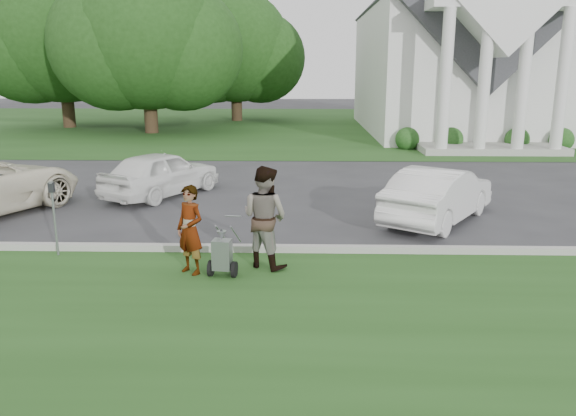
{
  "coord_description": "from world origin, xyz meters",
  "views": [
    {
      "loc": [
        0.7,
        -10.18,
        3.59
      ],
      "look_at": [
        0.43,
        0.0,
        1.06
      ],
      "focal_mm": 35.0,
      "sensor_mm": 36.0,
      "label": 1
    }
  ],
  "objects_px": {
    "person_left": "(190,231)",
    "tree_far": "(61,33)",
    "car_d": "(439,194)",
    "striping_cart": "(222,255)",
    "church": "(451,26)",
    "parking_meter_near": "(54,210)",
    "car_b": "(161,173)",
    "tree_back": "(235,52)",
    "person_right": "(265,218)",
    "tree_left": "(146,41)"
  },
  "relations": [
    {
      "from": "tree_far",
      "to": "person_left",
      "type": "relative_size",
      "value": 7.25
    },
    {
      "from": "tree_far",
      "to": "parking_meter_near",
      "type": "height_order",
      "value": "tree_far"
    },
    {
      "from": "person_left",
      "to": "person_right",
      "type": "distance_m",
      "value": 1.37
    },
    {
      "from": "car_b",
      "to": "car_d",
      "type": "height_order",
      "value": "car_b"
    },
    {
      "from": "tree_back",
      "to": "person_right",
      "type": "relative_size",
      "value": 5.09
    },
    {
      "from": "tree_left",
      "to": "car_d",
      "type": "height_order",
      "value": "tree_left"
    },
    {
      "from": "tree_far",
      "to": "car_b",
      "type": "relative_size",
      "value": 3.0
    },
    {
      "from": "tree_back",
      "to": "striping_cart",
      "type": "relative_size",
      "value": 9.4
    },
    {
      "from": "person_left",
      "to": "tree_far",
      "type": "bearing_deg",
      "value": 152.01
    },
    {
      "from": "person_left",
      "to": "tree_left",
      "type": "bearing_deg",
      "value": 142.16
    },
    {
      "from": "church",
      "to": "car_b",
      "type": "bearing_deg",
      "value": -125.32
    },
    {
      "from": "church",
      "to": "parking_meter_near",
      "type": "relative_size",
      "value": 16.14
    },
    {
      "from": "car_d",
      "to": "striping_cart",
      "type": "bearing_deg",
      "value": 73.47
    },
    {
      "from": "church",
      "to": "tree_far",
      "type": "height_order",
      "value": "church"
    },
    {
      "from": "church",
      "to": "person_left",
      "type": "height_order",
      "value": "church"
    },
    {
      "from": "church",
      "to": "tree_back",
      "type": "height_order",
      "value": "church"
    },
    {
      "from": "tree_far",
      "to": "person_left",
      "type": "distance_m",
      "value": 29.07
    },
    {
      "from": "person_left",
      "to": "parking_meter_near",
      "type": "height_order",
      "value": "person_left"
    },
    {
      "from": "tree_left",
      "to": "tree_back",
      "type": "xyz_separation_m",
      "value": [
        4.0,
        8.0,
        -0.38
      ]
    },
    {
      "from": "person_right",
      "to": "parking_meter_near",
      "type": "bearing_deg",
      "value": 24.96
    },
    {
      "from": "tree_left",
      "to": "person_right",
      "type": "xyz_separation_m",
      "value": [
        8.03,
        -22.27,
        -4.17
      ]
    },
    {
      "from": "church",
      "to": "striping_cart",
      "type": "relative_size",
      "value": 23.56
    },
    {
      "from": "tree_left",
      "to": "tree_far",
      "type": "height_order",
      "value": "tree_far"
    },
    {
      "from": "striping_cart",
      "to": "car_d",
      "type": "distance_m",
      "value": 6.08
    },
    {
      "from": "tree_far",
      "to": "car_d",
      "type": "bearing_deg",
      "value": -50.65
    },
    {
      "from": "tree_back",
      "to": "person_right",
      "type": "xyz_separation_m",
      "value": [
        4.03,
        -30.27,
        -3.78
      ]
    },
    {
      "from": "church",
      "to": "striping_cart",
      "type": "height_order",
      "value": "church"
    },
    {
      "from": "parking_meter_near",
      "to": "tree_back",
      "type": "bearing_deg",
      "value": 89.79
    },
    {
      "from": "parking_meter_near",
      "to": "person_left",
      "type": "bearing_deg",
      "value": -17.91
    },
    {
      "from": "church",
      "to": "tree_left",
      "type": "bearing_deg",
      "value": -176.21
    },
    {
      "from": "tree_left",
      "to": "striping_cart",
      "type": "bearing_deg",
      "value": -72.23
    },
    {
      "from": "tree_left",
      "to": "person_right",
      "type": "height_order",
      "value": "tree_left"
    },
    {
      "from": "church",
      "to": "person_left",
      "type": "relative_size",
      "value": 15.02
    },
    {
      "from": "church",
      "to": "person_left",
      "type": "bearing_deg",
      "value": -113.37
    },
    {
      "from": "tree_left",
      "to": "church",
      "type": "bearing_deg",
      "value": 3.79
    },
    {
      "from": "tree_back",
      "to": "car_d",
      "type": "height_order",
      "value": "tree_back"
    },
    {
      "from": "tree_left",
      "to": "car_b",
      "type": "bearing_deg",
      "value": -74.14
    },
    {
      "from": "tree_left",
      "to": "tree_back",
      "type": "height_order",
      "value": "tree_left"
    },
    {
      "from": "tree_left",
      "to": "parking_meter_near",
      "type": "height_order",
      "value": "tree_left"
    },
    {
      "from": "tree_back",
      "to": "striping_cart",
      "type": "height_order",
      "value": "tree_back"
    },
    {
      "from": "person_left",
      "to": "person_right",
      "type": "relative_size",
      "value": 0.85
    },
    {
      "from": "car_b",
      "to": "striping_cart",
      "type": "bearing_deg",
      "value": 141.05
    },
    {
      "from": "car_b",
      "to": "church",
      "type": "bearing_deg",
      "value": -96.67
    },
    {
      "from": "church",
      "to": "car_d",
      "type": "relative_size",
      "value": 6.01
    },
    {
      "from": "tree_back",
      "to": "car_d",
      "type": "bearing_deg",
      "value": -73.49
    },
    {
      "from": "tree_left",
      "to": "tree_back",
      "type": "relative_size",
      "value": 1.11
    },
    {
      "from": "tree_far",
      "to": "person_left",
      "type": "bearing_deg",
      "value": -63.63
    },
    {
      "from": "tree_back",
      "to": "striping_cart",
      "type": "xyz_separation_m",
      "value": [
        3.31,
        -30.81,
        -4.33
      ]
    },
    {
      "from": "tree_far",
      "to": "tree_back",
      "type": "relative_size",
      "value": 1.21
    },
    {
      "from": "church",
      "to": "tree_back",
      "type": "xyz_separation_m",
      "value": [
        -13.01,
        6.87,
        -1.21
      ]
    }
  ]
}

